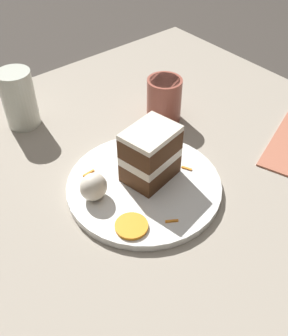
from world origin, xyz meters
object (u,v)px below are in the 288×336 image
(cream_dollop, at_px, (93,187))
(coffee_mug, at_px, (164,98))
(cake_slice, at_px, (148,155))
(drinking_glass, at_px, (20,103))
(orange_garnish, at_px, (131,226))
(plate, at_px, (144,186))

(cream_dollop, relative_size, coffee_mug, 0.52)
(cake_slice, distance_m, drinking_glass, 0.33)
(cake_slice, height_order, cream_dollop, cake_slice)
(cake_slice, bearing_deg, orange_garnish, -63.45)
(cake_slice, distance_m, orange_garnish, 0.13)
(orange_garnish, xyz_separation_m, coffee_mug, (0.26, 0.21, 0.03))
(cream_dollop, xyz_separation_m, orange_garnish, (0.01, -0.09, -0.02))
(cake_slice, distance_m, cream_dollop, 0.11)
(orange_garnish, height_order, drinking_glass, drinking_glass)
(cream_dollop, distance_m, coffee_mug, 0.29)
(cake_slice, bearing_deg, drinking_glass, -174.54)
(cake_slice, distance_m, coffee_mug, 0.21)
(orange_garnish, height_order, coffee_mug, coffee_mug)
(orange_garnish, bearing_deg, cream_dollop, 95.22)
(cake_slice, relative_size, orange_garnish, 1.93)
(orange_garnish, distance_m, coffee_mug, 0.33)
(plate, height_order, orange_garnish, orange_garnish)
(orange_garnish, bearing_deg, coffee_mug, 39.55)
(plate, height_order, coffee_mug, coffee_mug)
(plate, bearing_deg, cake_slice, 24.59)
(coffee_mug, bearing_deg, drinking_glass, 144.42)
(cake_slice, height_order, coffee_mug, cake_slice)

